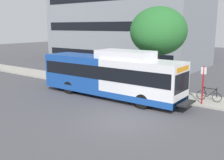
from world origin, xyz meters
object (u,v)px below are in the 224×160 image
(bus_stop_sign_pole, at_px, (203,82))
(bicycle_parked, at_px, (209,95))
(street_tree_near_stop, at_px, (158,31))
(transit_bus, at_px, (110,75))

(bus_stop_sign_pole, distance_m, bicycle_parked, 1.51)
(bus_stop_sign_pole, bearing_deg, street_tree_near_stop, 64.80)
(bus_stop_sign_pole, bearing_deg, bicycle_parked, -8.20)
(transit_bus, relative_size, bicycle_parked, 6.96)
(bicycle_parked, bearing_deg, transit_bus, 113.77)
(bus_stop_sign_pole, relative_size, street_tree_near_stop, 0.38)
(transit_bus, height_order, bicycle_parked, transit_bus)
(bicycle_parked, relative_size, street_tree_near_stop, 0.26)
(transit_bus, relative_size, bus_stop_sign_pole, 4.71)
(transit_bus, relative_size, street_tree_near_stop, 1.81)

